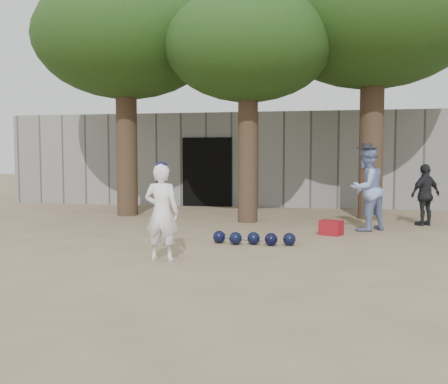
% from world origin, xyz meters
% --- Properties ---
extents(ground, '(70.00, 70.00, 0.00)m').
position_xyz_m(ground, '(0.00, 0.00, 0.00)').
color(ground, '#937C5E').
rests_on(ground, ground).
extents(boy_player, '(0.55, 0.38, 1.48)m').
position_xyz_m(boy_player, '(-0.08, -0.56, 0.74)').
color(boy_player, white).
rests_on(boy_player, ground).
extents(spectator_blue, '(1.10, 1.10, 1.80)m').
position_xyz_m(spectator_blue, '(3.29, 3.20, 0.90)').
color(spectator_blue, '#7F92C4').
rests_on(spectator_blue, ground).
extents(spectator_dark, '(0.88, 0.77, 1.42)m').
position_xyz_m(spectator_dark, '(4.71, 4.28, 0.71)').
color(spectator_dark, black).
rests_on(spectator_dark, ground).
extents(red_bag, '(0.52, 0.47, 0.30)m').
position_xyz_m(red_bag, '(2.54, 2.46, 0.15)').
color(red_bag, maroon).
rests_on(red_bag, ground).
extents(back_building, '(16.00, 5.24, 3.00)m').
position_xyz_m(back_building, '(-0.00, 10.33, 1.50)').
color(back_building, gray).
rests_on(back_building, ground).
extents(helmet_row, '(1.51, 0.33, 0.23)m').
position_xyz_m(helmet_row, '(1.13, 1.05, 0.12)').
color(helmet_row, black).
rests_on(helmet_row, ground).
extents(bat_pile, '(1.08, 0.83, 0.06)m').
position_xyz_m(bat_pile, '(0.65, 1.67, 0.03)').
color(bat_pile, '#B2B1B8').
rests_on(bat_pile, ground).
extents(tree_row, '(11.40, 5.80, 6.69)m').
position_xyz_m(tree_row, '(0.74, 5.02, 4.69)').
color(tree_row, brown).
rests_on(tree_row, ground).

